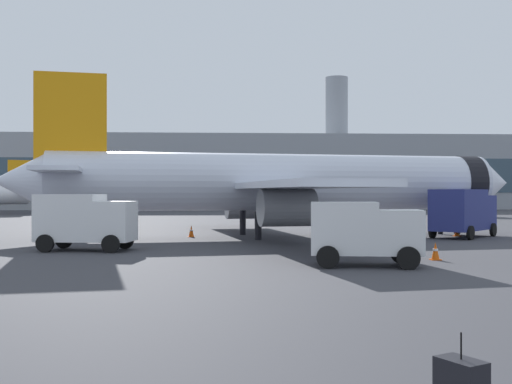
{
  "coord_description": "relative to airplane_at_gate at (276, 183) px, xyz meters",
  "views": [
    {
      "loc": [
        0.26,
        -2.3,
        2.96
      ],
      "look_at": [
        1.56,
        23.5,
        3.0
      ],
      "focal_mm": 43.31,
      "sensor_mm": 36.0,
      "label": 1
    }
  ],
  "objects": [
    {
      "name": "terminal_building",
      "position": [
        3.69,
        77.43,
        3.14
      ],
      "size": [
        109.07,
        23.28,
        25.42
      ],
      "color": "gray",
      "rests_on": "ground"
    },
    {
      "name": "safety_cone_near",
      "position": [
        12.41,
        -0.09,
        -3.33
      ],
      "size": [
        0.44,
        0.44,
        0.65
      ],
      "color": "#F2590C",
      "rests_on": "ground"
    },
    {
      "name": "safety_cone_far",
      "position": [
        -15.14,
        2.38,
        -3.33
      ],
      "size": [
        0.44,
        0.44,
        0.66
      ],
      "color": "#F2590C",
      "rests_on": "ground"
    },
    {
      "name": "safety_cone_outer",
      "position": [
        -5.67,
        0.21,
        -3.27
      ],
      "size": [
        0.44,
        0.44,
        0.79
      ],
      "color": "#F2590C",
      "rests_on": "ground"
    },
    {
      "name": "safety_cone_mid",
      "position": [
        5.87,
        -14.66,
        -3.27
      ],
      "size": [
        0.44,
        0.44,
        0.78
      ],
      "color": "#F2590C",
      "rests_on": "ground"
    },
    {
      "name": "airplane_at_gate",
      "position": [
        0.0,
        0.0,
        0.0
      ],
      "size": [
        35.67,
        32.35,
        10.5
      ],
      "color": "silver",
      "rests_on": "ground"
    },
    {
      "name": "service_truck",
      "position": [
        -10.59,
        -9.4,
        -2.05
      ],
      "size": [
        5.07,
        3.12,
        2.9
      ],
      "color": "white",
      "rests_on": "ground"
    },
    {
      "name": "fuel_truck",
      "position": [
        12.46,
        -1.07,
        -1.88
      ],
      "size": [
        5.82,
        6.05,
        3.2
      ],
      "color": "navy",
      "rests_on": "ground"
    },
    {
      "name": "cargo_van",
      "position": [
        2.21,
        -16.75,
        -2.21
      ],
      "size": [
        4.65,
        2.9,
        2.6
      ],
      "color": "white",
      "rests_on": "ground"
    }
  ]
}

